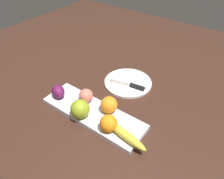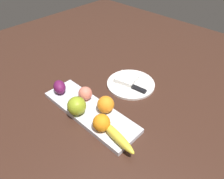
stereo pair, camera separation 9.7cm
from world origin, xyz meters
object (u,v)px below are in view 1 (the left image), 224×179
dinner_plate (128,82)px  apple (80,109)px  banana (125,135)px  grape_bunch (58,91)px  knife (133,86)px  peach (86,96)px  folded_napkin (123,78)px  orange_near_apple (109,105)px  fruit_tray (93,113)px  orange_near_banana (109,123)px

dinner_plate → apple: bearing=85.8°
banana → grape_bunch: 0.38m
apple → banana: bearing=-176.4°
grape_bunch → knife: (-0.23, -0.28, -0.03)m
peach → grape_bunch: 0.13m
banana → folded_napkin: banana is taller
grape_bunch → dinner_plate: bearing=-122.8°
apple → folded_napkin: apple is taller
apple → folded_napkin: 0.33m
orange_near_apple → fruit_tray: bearing=39.4°
apple → dinner_plate: size_ratio=0.33×
fruit_tray → dinner_plate: size_ratio=1.95×
folded_napkin → knife: folded_napkin is taller
peach → dinner_plate: peach is taller
orange_near_banana → dinner_plate: orange_near_banana is taller
orange_near_banana → folded_napkin: size_ratio=0.69×
orange_near_apple → peach: 0.12m
apple → fruit_tray: bearing=-116.6°
orange_near_apple → folded_napkin: bearing=-70.2°
dinner_plate → grape_bunch: bearing=57.2°
banana → orange_near_apple: bearing=-21.7°
orange_near_banana → folded_napkin: orange_near_banana is taller
grape_bunch → folded_napkin: grape_bunch is taller
banana → peach: 0.27m
dinner_plate → knife: (-0.04, 0.02, 0.01)m
fruit_tray → banana: banana is taller
banana → dinner_plate: banana is taller
orange_near_apple → orange_near_banana: bearing=125.9°
apple → orange_near_banana: bearing=-175.9°
fruit_tray → folded_napkin: bearing=-83.8°
dinner_plate → orange_near_banana: bearing=109.8°
dinner_plate → orange_near_apple: bearing=103.0°
orange_near_banana → knife: (0.07, -0.30, -0.04)m
dinner_plate → peach: bearing=74.9°
fruit_tray → folded_napkin: size_ratio=4.69×
apple → grape_bunch: apple is taller
banana → fruit_tray: bearing=-1.7°
fruit_tray → knife: (-0.04, -0.26, 0.01)m
fruit_tray → apple: apple is taller
orange_near_apple → knife: bearing=-86.9°
banana → peach: bearing=-6.1°
orange_near_banana → knife: 0.31m
banana → orange_near_banana: (0.08, 0.00, 0.02)m
orange_near_apple → orange_near_banana: orange_near_apple is taller
orange_near_banana → grape_bunch: size_ratio=0.91×
apple → knife: bearing=-102.2°
grape_bunch → apple: bearing=169.6°
fruit_tray → orange_near_banana: 0.13m
banana → orange_near_apple: (0.14, -0.08, 0.02)m
orange_near_apple → grape_bunch: orange_near_apple is taller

